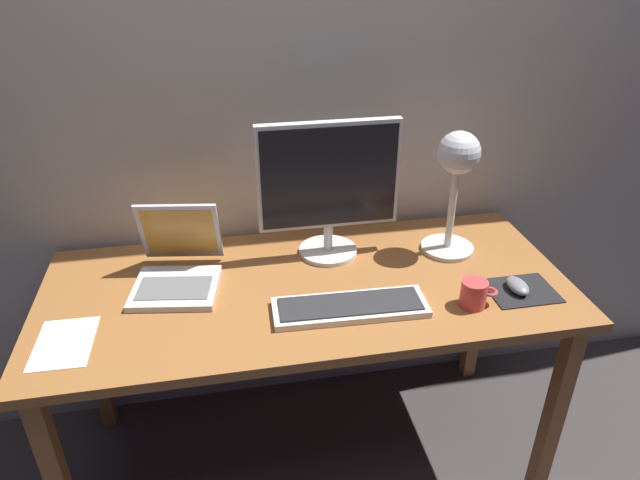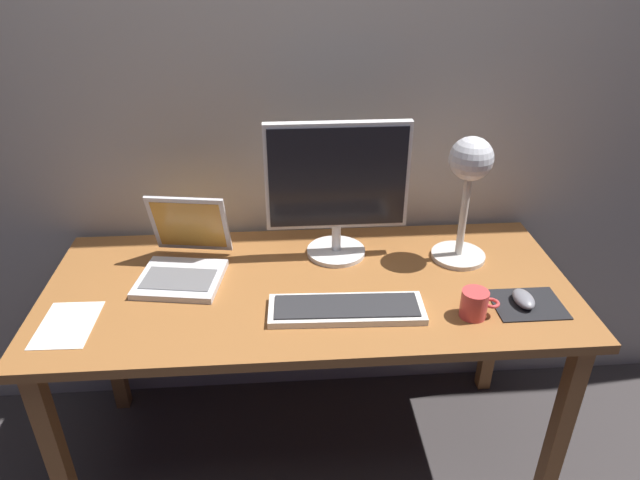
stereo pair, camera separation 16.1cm
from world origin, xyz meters
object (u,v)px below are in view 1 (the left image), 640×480
Objects in this scene: laptop at (178,261)px; coffee_mug at (474,294)px; monitor at (329,184)px; desk_lamp at (457,171)px; mouse at (518,286)px; keyboard_main at (350,307)px.

coffee_mug is at bearing -19.80° from laptop.
laptop is (-0.48, -0.07, -0.18)m from monitor.
coffee_mug is (0.83, -0.30, -0.02)m from laptop.
desk_lamp is (0.40, -0.05, 0.04)m from monitor.
desk_lamp is at bearing 0.98° from laptop.
mouse is (0.11, -0.27, -0.27)m from desk_lamp.
coffee_mug is at bearing -6.61° from keyboard_main.
keyboard_main is (-0.00, -0.33, -0.24)m from monitor.
keyboard_main is 4.02× the size of coffee_mug.
laptop is 0.79× the size of desk_lamp.
monitor is at bearing 172.17° from desk_lamp.
mouse is 0.17m from coffee_mug.
keyboard_main is 1.37× the size of laptop.
coffee_mug is (-0.16, -0.04, 0.02)m from mouse.
laptop is at bearing -171.77° from monitor.
monitor is at bearing 147.24° from mouse.
desk_lamp is at bearing 81.49° from coffee_mug.
laptop is 3.39× the size of mouse.
keyboard_main is 4.63× the size of mouse.
keyboard_main is at bearing -145.62° from desk_lamp.
monitor is 4.70× the size of mouse.
desk_lamp is at bearing 112.27° from mouse.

